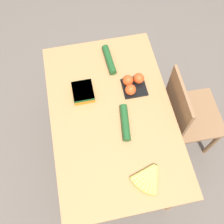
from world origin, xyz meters
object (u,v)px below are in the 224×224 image
banana_bunch (149,177)px  tomato_pack (133,84)px  carrot_bag (83,92)px  cucumber_near (109,60)px  chair (187,115)px  cucumber_far (125,122)px

banana_bunch → tomato_pack: tomato_pack is taller
carrot_bag → cucumber_near: 0.32m
chair → banana_bunch: 0.70m
carrot_bag → chair: bearing=75.9°
chair → cucumber_near: chair is taller
cucumber_near → cucumber_far: (0.50, 0.00, 0.00)m
banana_bunch → carrot_bag: (-0.63, -0.28, 0.02)m
chair → cucumber_far: chair is taller
banana_bunch → chair: bearing=134.3°
chair → banana_bunch: (0.45, -0.46, 0.28)m
tomato_pack → banana_bunch: bearing=-5.1°
cucumber_near → cucumber_far: 0.50m
cucumber_far → cucumber_near: bearing=-179.6°
banana_bunch → cucumber_far: (-0.36, -0.06, 0.01)m
tomato_pack → chair: bearing=66.2°
banana_bunch → tomato_pack: bearing=174.9°
cucumber_near → tomato_pack: bearing=25.6°
tomato_pack → carrot_bag: bearing=-91.4°
tomato_pack → cucumber_far: tomato_pack is taller
tomato_pack → cucumber_near: bearing=-154.4°
carrot_bag → banana_bunch: bearing=24.1°
carrot_bag → tomato_pack: bearing=88.6°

